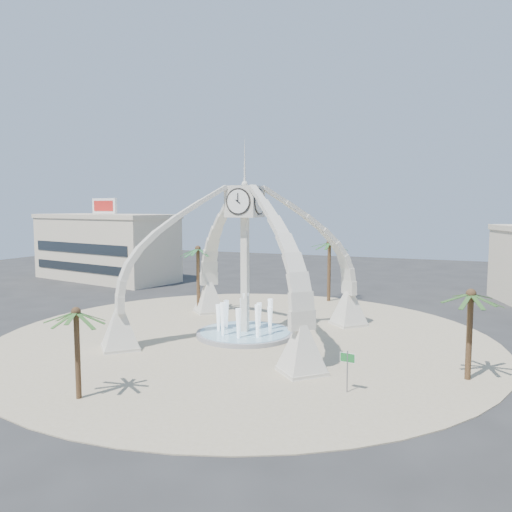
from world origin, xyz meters
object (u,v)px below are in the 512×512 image
at_px(palm_east, 471,295).
at_px(street_sign, 347,363).
at_px(fountain, 245,333).
at_px(palm_west, 198,250).
at_px(palm_south, 76,313).
at_px(clock_tower, 245,258).
at_px(palm_north, 329,244).

distance_m(palm_east, street_sign, 8.85).
height_order(fountain, palm_east, palm_east).
height_order(fountain, street_sign, fountain).
xyz_separation_m(palm_west, palm_south, (5.03, -22.63, -1.52)).
bearing_deg(fountain, clock_tower, -90.00).
xyz_separation_m(fountain, palm_east, (16.87, -4.32, 5.02)).
xyz_separation_m(clock_tower, fountain, (0.00, 0.00, -6.20)).
relative_size(fountain, palm_west, 1.11).
bearing_deg(palm_east, street_sign, -142.05).
relative_size(clock_tower, street_sign, 7.25).
relative_size(clock_tower, fountain, 2.24).
bearing_deg(palm_west, clock_tower, -39.71).
relative_size(palm_east, street_sign, 2.46).
distance_m(palm_east, palm_south, 23.07).
xyz_separation_m(clock_tower, palm_west, (-8.10, 6.73, -0.12)).
height_order(fountain, palm_west, palm_west).
relative_size(palm_north, street_sign, 3.01).
bearing_deg(palm_north, palm_east, -56.88).
xyz_separation_m(palm_west, street_sign, (18.57, -16.03, -4.60)).
bearing_deg(fountain, palm_east, -14.36).
xyz_separation_m(clock_tower, street_sign, (10.48, -9.31, -4.72)).
height_order(clock_tower, palm_south, clock_tower).
xyz_separation_m(palm_east, palm_north, (-14.31, 21.93, 1.25)).
distance_m(fountain, palm_north, 18.87).
bearing_deg(clock_tower, palm_west, 140.29).
height_order(palm_west, street_sign, palm_west).
xyz_separation_m(fountain, palm_south, (-3.07, -15.90, 4.56)).
distance_m(palm_east, palm_west, 27.33).
distance_m(palm_west, palm_south, 23.23).
bearing_deg(palm_north, palm_south, -99.54).
distance_m(clock_tower, palm_east, 17.46).
bearing_deg(palm_south, palm_east, 30.16).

